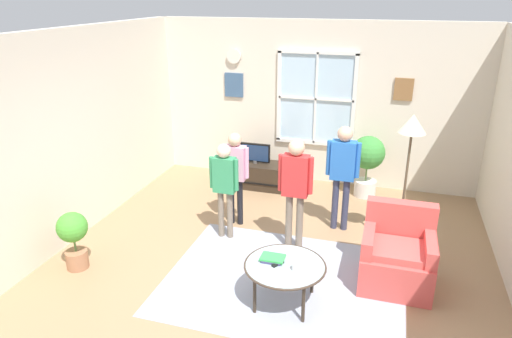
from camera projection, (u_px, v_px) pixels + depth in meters
ground_plane at (260, 285)px, 5.14m from camera, size 5.80×6.96×0.02m
back_wall at (316, 103)px, 7.55m from camera, size 5.20×0.17×2.64m
side_wall_left at (41, 149)px, 5.38m from camera, size 0.12×6.36×2.64m
area_rug at (284, 281)px, 5.19m from camera, size 2.62×2.06×0.01m
tv_stand at (255, 174)px, 7.66m from camera, size 1.01×0.47×0.41m
television at (255, 153)px, 7.52m from camera, size 0.49×0.08×0.33m
armchair at (397, 257)px, 5.07m from camera, size 0.76×0.74×0.87m
coffee_table at (285, 267)px, 4.69m from camera, size 0.84×0.84×0.46m
book_stack at (273, 258)px, 4.76m from camera, size 0.25×0.18×0.04m
cup at (296, 267)px, 4.58m from camera, size 0.08×0.08×0.08m
remote_near_books at (278, 264)px, 4.68m from camera, size 0.11×0.14×0.02m
person_blue_shirt at (343, 166)px, 6.02m from camera, size 0.44×0.20×1.45m
person_green_shirt at (224, 180)px, 5.85m from camera, size 0.39×0.18×1.29m
person_red_shirt at (295, 182)px, 5.57m from camera, size 0.43×0.20×1.43m
person_pink_shirt at (235, 168)px, 6.20m from camera, size 0.40×0.18×1.31m
potted_plant_by_window at (368, 159)px, 7.15m from camera, size 0.52×0.52×0.98m
potted_plant_corner at (73, 235)px, 5.30m from camera, size 0.35×0.35×0.71m
floor_lamp at (411, 138)px, 5.35m from camera, size 0.32×0.32×1.74m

